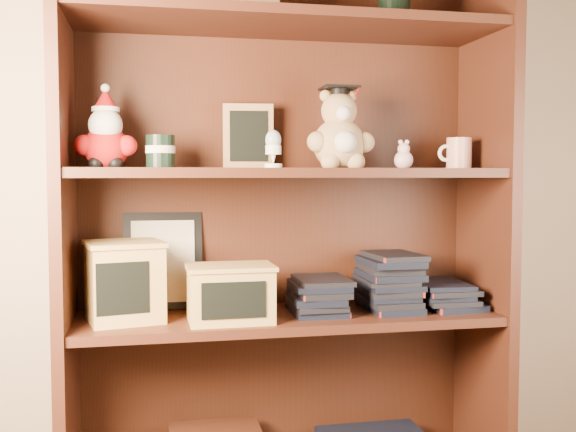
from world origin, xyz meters
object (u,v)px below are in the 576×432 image
at_px(grad_teddy_bear, 340,136).
at_px(bookcase, 283,230).
at_px(teacher_mug, 458,153).
at_px(treats_box, 124,281).

bearing_deg(grad_teddy_bear, bookcase, 158.45).
distance_m(bookcase, teacher_mug, 0.55).
distance_m(bookcase, grad_teddy_bear, 0.30).
xyz_separation_m(bookcase, treats_box, (-0.43, -0.05, -0.12)).
bearing_deg(teacher_mug, bookcase, 174.23).
xyz_separation_m(teacher_mug, treats_box, (-0.94, -0.00, -0.34)).
bearing_deg(teacher_mug, treats_box, -179.94).
bearing_deg(bookcase, teacher_mug, -5.77).
xyz_separation_m(bookcase, grad_teddy_bear, (0.15, -0.06, 0.26)).
height_order(bookcase, teacher_mug, bookcase).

